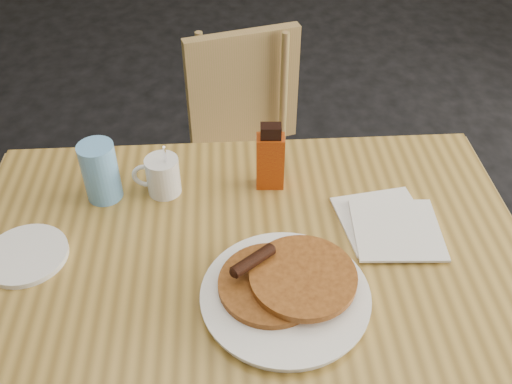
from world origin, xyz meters
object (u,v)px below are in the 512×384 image
blue_tumbler (100,172)px  coffee_mug (162,175)px  syrup_bottle (270,158)px  chair_main_far (243,139)px  pancake_plate (285,290)px  main_table (248,268)px

blue_tumbler → coffee_mug: bearing=7.1°
syrup_bottle → blue_tumbler: bearing=-174.2°
chair_main_far → syrup_bottle: syrup_bottle is taller
syrup_bottle → blue_tumbler: syrup_bottle is taller
pancake_plate → coffee_mug: 0.40m
blue_tumbler → chair_main_far: bearing=63.2°
coffee_mug → blue_tumbler: 0.13m
main_table → chair_main_far: size_ratio=1.50×
chair_main_far → blue_tumbler: 0.73m
coffee_mug → syrup_bottle: 0.24m
chair_main_far → blue_tumbler: bearing=-135.5°
main_table → chair_main_far: (-0.03, 0.75, -0.22)m
coffee_mug → blue_tumbler: size_ratio=1.01×
blue_tumbler → pancake_plate: bearing=-35.9°
chair_main_far → coffee_mug: 0.66m
main_table → chair_main_far: chair_main_far is taller
main_table → blue_tumbler: blue_tumbler is taller
main_table → coffee_mug: size_ratio=8.84×
syrup_bottle → blue_tumbler: 0.37m
chair_main_far → pancake_plate: 0.91m
pancake_plate → syrup_bottle: 0.33m
chair_main_far → pancake_plate: (0.10, -0.86, 0.28)m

